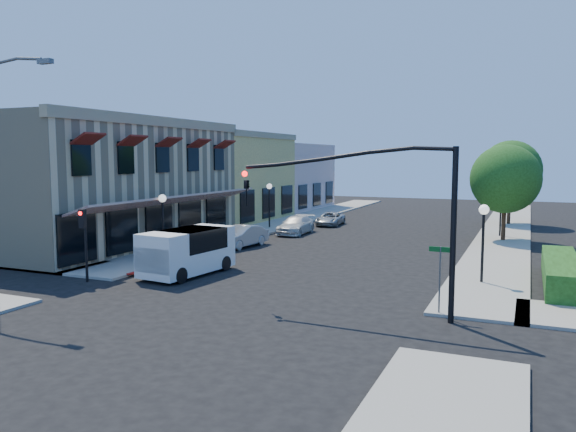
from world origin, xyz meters
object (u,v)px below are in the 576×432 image
at_px(parked_car_d, 330,219).
at_px(parked_car_a, 202,250).
at_px(street_tree_b, 511,170).
at_px(parked_car_c, 296,225).
at_px(street_name_sign, 440,269).
at_px(parked_car_b, 242,236).
at_px(lamppost_left_far, 269,194).
at_px(lamppost_right_near, 484,223).
at_px(secondary_signal, 84,231).
at_px(street_tree_a, 505,179).
at_px(signal_mast_arm, 391,202).
at_px(lamppost_right_far, 501,199).
at_px(lamppost_left_near, 163,209).
at_px(white_van, 187,249).

bearing_deg(parked_car_d, parked_car_a, -98.45).
relative_size(street_tree_b, parked_car_c, 1.59).
xyz_separation_m(street_name_sign, parked_car_d, (-12.30, 23.80, -1.16)).
distance_m(street_tree_b, parked_car_b, 24.51).
height_order(lamppost_left_far, parked_car_a, lamppost_left_far).
bearing_deg(lamppost_right_near, secondary_signal, -158.22).
xyz_separation_m(street_tree_a, lamppost_right_near, (-0.30, -14.00, -1.46)).
distance_m(signal_mast_arm, lamppost_left_far, 25.07).
height_order(street_tree_a, parked_car_a, street_tree_a).
bearing_deg(lamppost_left_far, lamppost_right_far, 6.71).
bearing_deg(street_tree_b, lamppost_right_far, -92.15).
bearing_deg(signal_mast_arm, street_tree_a, 81.83).
distance_m(lamppost_left_near, lamppost_right_near, 17.00).
xyz_separation_m(secondary_signal, lamppost_left_near, (-0.50, 6.59, 0.42)).
distance_m(signal_mast_arm, secondary_signal, 13.97).
xyz_separation_m(street_tree_b, parked_car_c, (-14.21, -12.00, -3.90)).
distance_m(secondary_signal, parked_car_c, 18.85).
bearing_deg(street_tree_a, secondary_signal, -129.21).
relative_size(street_name_sign, lamppost_right_near, 0.70).
relative_size(parked_car_a, parked_car_c, 0.74).
bearing_deg(lamppost_right_near, parked_car_d, 126.46).
height_order(secondary_signal, white_van, secondary_signal).
height_order(street_tree_a, street_tree_b, street_tree_b).
bearing_deg(parked_car_c, lamppost_right_near, -42.53).
bearing_deg(lamppost_right_far, secondary_signal, -126.14).
bearing_deg(parked_car_c, parked_car_d, 82.41).
xyz_separation_m(street_tree_b, secondary_signal, (-16.80, -30.59, -2.23)).
distance_m(street_tree_a, parked_car_a, 20.63).
relative_size(street_tree_b, white_van, 1.37).
bearing_deg(lamppost_left_far, white_van, -77.63).
relative_size(street_tree_a, parked_car_b, 1.57).
bearing_deg(street_tree_b, street_tree_a, -90.00).
bearing_deg(secondary_signal, lamppost_left_near, 94.34).
bearing_deg(parked_car_b, street_name_sign, -30.80).
bearing_deg(white_van, lamppost_right_near, 14.54).
bearing_deg(lamppost_right_far, signal_mast_arm, -96.70).
height_order(street_tree_b, lamppost_left_near, street_tree_b).
relative_size(street_tree_b, street_name_sign, 2.81).
bearing_deg(lamppost_right_far, parked_car_c, -163.96).
height_order(street_tree_b, lamppost_right_far, street_tree_b).
height_order(signal_mast_arm, parked_car_c, signal_mast_arm).
height_order(lamppost_right_far, parked_car_c, lamppost_right_far).
xyz_separation_m(secondary_signal, lamppost_right_far, (16.50, 22.59, 0.42)).
relative_size(signal_mast_arm, street_name_sign, 3.20).
distance_m(signal_mast_arm, parked_car_b, 17.01).
xyz_separation_m(signal_mast_arm, parked_car_d, (-10.66, 24.50, -3.55)).
height_order(lamppost_right_near, parked_car_c, lamppost_right_near).
relative_size(parked_car_a, parked_car_b, 0.79).
distance_m(secondary_signal, lamppost_left_near, 6.63).
bearing_deg(parked_car_a, lamppost_right_far, 54.02).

